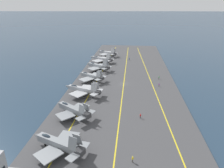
{
  "coord_description": "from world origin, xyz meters",
  "views": [
    {
      "loc": [
        -87.74,
        -3.22,
        35.74
      ],
      "look_at": [
        -6.91,
        4.9,
        2.9
      ],
      "focal_mm": 32.0,
      "sensor_mm": 36.0,
      "label": 1
    }
  ],
  "objects": [
    {
      "name": "parked_jet_third",
      "position": [
        -14.13,
        16.2,
        2.96
      ],
      "size": [
        13.26,
        17.11,
        6.49
      ],
      "color": "#A8AAAF",
      "rests_on": "carrier_deck"
    },
    {
      "name": "deck_stripe_edge_line",
      "position": [
        0.0,
        13.39,
        0.4
      ],
      "size": [
        168.45,
        5.66,
        0.01
      ],
      "primitive_type": "cube",
      "rotation": [
        0.0,
        0.0,
        -0.03
      ],
      "color": "yellow",
      "rests_on": "carrier_deck"
    },
    {
      "name": "parked_jet_fifth",
      "position": [
        19.95,
        15.66,
        2.84
      ],
      "size": [
        13.52,
        15.89,
        6.55
      ],
      "color": "#93999E",
      "rests_on": "carrier_deck"
    },
    {
      "name": "parked_jet_second",
      "position": [
        -30.82,
        15.69,
        2.92
      ],
      "size": [
        12.83,
        15.26,
        6.08
      ],
      "color": "gray",
      "rests_on": "carrier_deck"
    },
    {
      "name": "crew_green_vest",
      "position": [
        7.76,
        -17.24,
        1.39
      ],
      "size": [
        0.45,
        0.38,
        1.81
      ],
      "color": "#383328",
      "rests_on": "carrier_deck"
    },
    {
      "name": "parked_jet_sixth",
      "position": [
        36.71,
        16.21,
        2.6
      ],
      "size": [
        14.16,
        16.98,
        6.07
      ],
      "color": "#A8AAAF",
      "rests_on": "carrier_deck"
    },
    {
      "name": "deck_stripe_foul_line",
      "position": [
        0.0,
        -13.39,
        0.4
      ],
      "size": [
        168.2,
        11.2,
        0.01
      ],
      "primitive_type": "cube",
      "rotation": [
        0.0,
        0.0,
        0.06
      ],
      "color": "yellow",
      "rests_on": "carrier_deck"
    },
    {
      "name": "parked_jet_seventh",
      "position": [
        52.85,
        14.41,
        2.88
      ],
      "size": [
        13.67,
        15.66,
        6.19
      ],
      "color": "#A8AAAF",
      "rests_on": "carrier_deck"
    },
    {
      "name": "crew_purple_vest",
      "position": [
        -1.76,
        -16.18,
        1.31
      ],
      "size": [
        0.45,
        0.46,
        1.66
      ],
      "color": "#4C473D",
      "rests_on": "carrier_deck"
    },
    {
      "name": "parked_jet_nearest",
      "position": [
        -48.14,
        14.48,
        2.87
      ],
      "size": [
        13.37,
        16.19,
        6.65
      ],
      "color": "gray",
      "rests_on": "carrier_deck"
    },
    {
      "name": "crew_yellow_vest",
      "position": [
        -50.14,
        -4.37,
        1.4
      ],
      "size": [
        0.43,
        0.46,
        1.82
      ],
      "color": "#4C473D",
      "rests_on": "carrier_deck"
    },
    {
      "name": "carrier_deck",
      "position": [
        0.0,
        0.0,
        0.2
      ],
      "size": [
        187.25,
        48.69,
        0.4
      ],
      "primitive_type": "cube",
      "color": "#424244",
      "rests_on": "ground"
    },
    {
      "name": "crew_blue_vest",
      "position": [
        42.78,
        -1.81,
        1.36
      ],
      "size": [
        0.44,
        0.46,
        1.74
      ],
      "color": "#383328",
      "rests_on": "carrier_deck"
    },
    {
      "name": "parked_jet_fourth",
      "position": [
        3.04,
        16.14,
        2.71
      ],
      "size": [
        13.98,
        15.04,
        5.99
      ],
      "color": "#93999E",
      "rests_on": "carrier_deck"
    },
    {
      "name": "deck_stripe_centerline",
      "position": [
        0.0,
        0.0,
        0.4
      ],
      "size": [
        168.53,
        0.36,
        0.01
      ],
      "primitive_type": "cube",
      "color": "yellow",
      "rests_on": "carrier_deck"
    },
    {
      "name": "crew_red_vest",
      "position": [
        -29.99,
        -6.85,
        1.34
      ],
      "size": [
        0.46,
        0.44,
        1.71
      ],
      "color": "#232328",
      "rests_on": "carrier_deck"
    },
    {
      "name": "ground_plane",
      "position": [
        0.0,
        0.0,
        0.0
      ],
      "size": [
        2000.0,
        2000.0,
        0.0
      ],
      "primitive_type": "plane",
      "color": "#23384C"
    }
  ]
}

